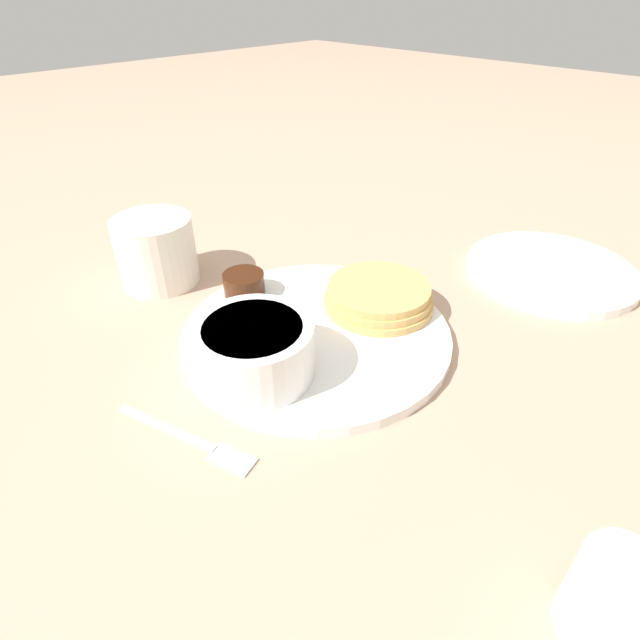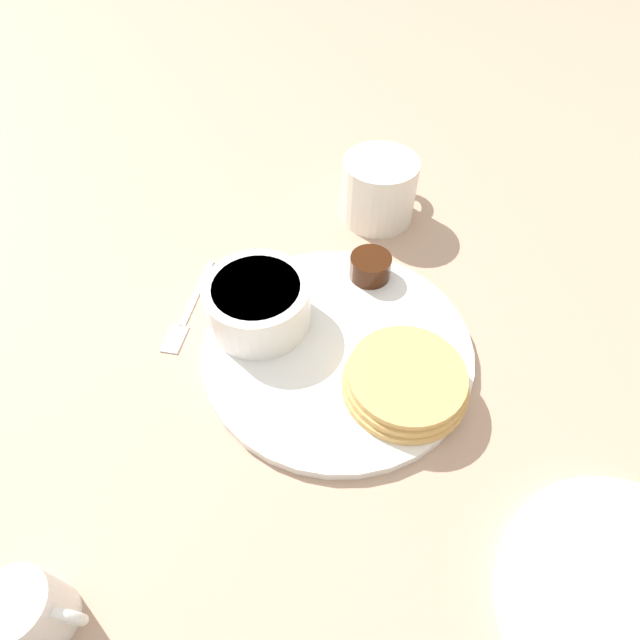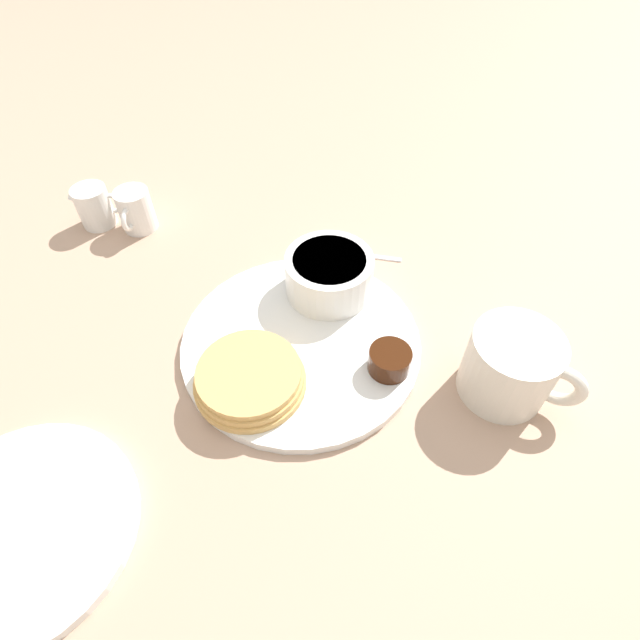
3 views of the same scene
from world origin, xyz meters
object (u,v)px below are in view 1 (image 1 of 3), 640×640
object	(u,v)px
coffee_mug	(155,250)
fork	(200,444)
creamer_pitcher_near	(612,597)
plate	(316,333)
bowl	(254,348)

from	to	relation	value
coffee_mug	fork	distance (m)	0.30
creamer_pitcher_near	plate	bearing A→B (deg)	-104.59
plate	coffee_mug	bearing A→B (deg)	-77.25
plate	coffee_mug	world-z (taller)	coffee_mug
plate	creamer_pitcher_near	xyz separation A→B (m)	(0.08, 0.32, 0.03)
plate	bowl	bearing A→B (deg)	5.64
bowl	fork	xyz separation A→B (m)	(0.08, 0.03, -0.04)
coffee_mug	creamer_pitcher_near	xyz separation A→B (m)	(0.03, 0.55, -0.01)
plate	fork	bearing A→B (deg)	11.84
creamer_pitcher_near	fork	xyz separation A→B (m)	(0.09, -0.29, -0.03)
plate	creamer_pitcher_near	distance (m)	0.34
coffee_mug	plate	bearing A→B (deg)	102.75
plate	fork	distance (m)	0.18
bowl	creamer_pitcher_near	distance (m)	0.32
coffee_mug	fork	world-z (taller)	coffee_mug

